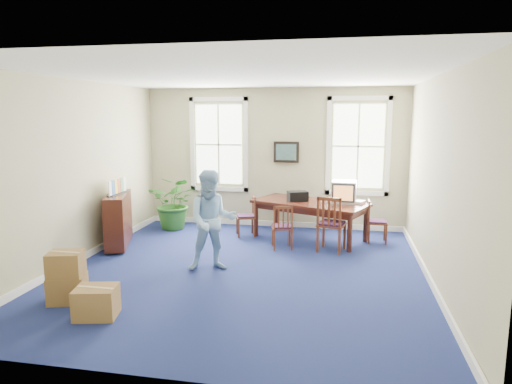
% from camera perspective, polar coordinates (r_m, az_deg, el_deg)
% --- Properties ---
extents(floor, '(6.50, 6.50, 0.00)m').
position_cam_1_polar(floor, '(7.77, -1.59, -9.84)').
color(floor, navy).
rests_on(floor, ground).
extents(ceiling, '(6.50, 6.50, 0.00)m').
position_cam_1_polar(ceiling, '(7.35, -1.71, 14.39)').
color(ceiling, white).
rests_on(ceiling, ground).
extents(wall_back, '(6.50, 0.00, 6.50)m').
position_cam_1_polar(wall_back, '(10.57, 2.21, 4.24)').
color(wall_back, tan).
rests_on(wall_back, ground).
extents(wall_front, '(6.50, 0.00, 6.50)m').
position_cam_1_polar(wall_front, '(4.33, -11.08, -3.72)').
color(wall_front, tan).
rests_on(wall_front, ground).
extents(wall_left, '(0.00, 6.50, 6.50)m').
position_cam_1_polar(wall_left, '(8.56, -21.67, 2.31)').
color(wall_left, tan).
rests_on(wall_left, ground).
extents(wall_right, '(0.00, 6.50, 6.50)m').
position_cam_1_polar(wall_right, '(7.35, 21.83, 1.21)').
color(wall_right, tan).
rests_on(wall_right, ground).
extents(baseboard_back, '(6.00, 0.04, 0.12)m').
position_cam_1_polar(baseboard_back, '(10.79, 2.13, -3.94)').
color(baseboard_back, white).
rests_on(baseboard_back, ground).
extents(baseboard_left, '(0.04, 6.50, 0.12)m').
position_cam_1_polar(baseboard_left, '(8.85, -20.88, -7.62)').
color(baseboard_left, white).
rests_on(baseboard_left, ground).
extents(baseboard_right, '(0.04, 6.50, 0.12)m').
position_cam_1_polar(baseboard_right, '(7.70, 20.89, -10.18)').
color(baseboard_right, white).
rests_on(baseboard_right, ground).
extents(window_left, '(1.40, 0.12, 2.20)m').
position_cam_1_polar(window_left, '(10.80, -4.67, 5.93)').
color(window_left, white).
rests_on(window_left, ground).
extents(window_right, '(1.40, 0.12, 2.20)m').
position_cam_1_polar(window_right, '(10.41, 12.64, 5.59)').
color(window_right, white).
rests_on(window_right, ground).
extents(wall_picture, '(0.58, 0.06, 0.48)m').
position_cam_1_polar(wall_picture, '(10.46, 3.80, 5.00)').
color(wall_picture, black).
rests_on(wall_picture, ground).
extents(conference_table, '(2.56, 1.88, 0.80)m').
position_cam_1_polar(conference_table, '(9.67, 6.72, -3.54)').
color(conference_table, '#411A11').
rests_on(conference_table, ground).
extents(crt_tv, '(0.52, 0.57, 0.45)m').
position_cam_1_polar(crt_tv, '(9.58, 10.93, 0.03)').
color(crt_tv, '#B7B7BC').
rests_on(crt_tv, conference_table).
extents(game_console, '(0.26, 0.28, 0.06)m').
position_cam_1_polar(game_console, '(9.57, 12.80, -1.24)').
color(game_console, white).
rests_on(game_console, conference_table).
extents(equipment_bag, '(0.48, 0.40, 0.20)m').
position_cam_1_polar(equipment_bag, '(9.65, 5.23, -0.51)').
color(equipment_bag, black).
rests_on(equipment_bag, conference_table).
extents(chair_near_left, '(0.48, 0.48, 0.88)m').
position_cam_1_polar(chair_near_left, '(8.94, 3.27, -4.30)').
color(chair_near_left, maroon).
rests_on(chair_near_left, ground).
extents(chair_near_right, '(0.58, 0.58, 1.08)m').
position_cam_1_polar(chair_near_right, '(8.84, 9.44, -3.89)').
color(chair_near_right, maroon).
rests_on(chair_near_right, ground).
extents(chair_end_left, '(0.50, 0.50, 0.87)m').
position_cam_1_polar(chair_end_left, '(9.86, -1.31, -3.01)').
color(chair_end_left, maroon).
rests_on(chair_end_left, ground).
extents(chair_end_right, '(0.40, 0.40, 0.87)m').
position_cam_1_polar(chair_end_right, '(9.67, 14.92, -3.58)').
color(chair_end_right, maroon).
rests_on(chair_end_right, ground).
extents(man, '(0.99, 0.88, 1.70)m').
position_cam_1_polar(man, '(7.64, -5.50, -3.59)').
color(man, '#93BDE4').
rests_on(man, ground).
extents(credenza, '(0.77, 1.34, 1.01)m').
position_cam_1_polar(credenza, '(9.44, -16.82, -3.53)').
color(credenza, '#411A11').
rests_on(credenza, ground).
extents(brochure_rack, '(0.40, 0.70, 0.31)m').
position_cam_1_polar(brochure_rack, '(9.31, -16.92, 0.44)').
color(brochure_rack, '#99999E').
rests_on(brochure_rack, credenza).
extents(potted_plant, '(1.13, 1.00, 1.21)m').
position_cam_1_polar(potted_plant, '(10.58, -10.13, -1.33)').
color(potted_plant, '#22581A').
rests_on(potted_plant, ground).
extents(cardboard_boxes, '(1.66, 1.66, 0.76)m').
position_cam_1_polar(cardboard_boxes, '(6.95, -20.85, -9.57)').
color(cardboard_boxes, olive).
rests_on(cardboard_boxes, ground).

